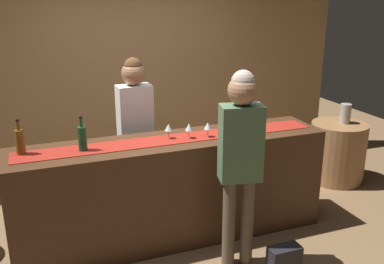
# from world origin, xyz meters

# --- Properties ---
(ground_plane) EXTENTS (10.00, 10.00, 0.00)m
(ground_plane) POSITION_xyz_m (0.00, 0.00, 0.00)
(ground_plane) COLOR brown
(back_wall) EXTENTS (6.00, 0.12, 2.90)m
(back_wall) POSITION_xyz_m (0.00, 1.90, 1.45)
(back_wall) COLOR tan
(back_wall) RESTS_ON ground
(bar_counter) EXTENTS (2.90, 0.60, 0.99)m
(bar_counter) POSITION_xyz_m (0.00, 0.00, 0.50)
(bar_counter) COLOR #472B19
(bar_counter) RESTS_ON ground
(counter_runner_cloth) EXTENTS (2.76, 0.28, 0.01)m
(counter_runner_cloth) POSITION_xyz_m (0.00, 0.00, 1.00)
(counter_runner_cloth) COLOR maroon
(counter_runner_cloth) RESTS_ON bar_counter
(wine_bottle_green) EXTENTS (0.07, 0.07, 0.30)m
(wine_bottle_green) POSITION_xyz_m (-0.79, -0.01, 1.11)
(wine_bottle_green) COLOR #194723
(wine_bottle_green) RESTS_ON bar_counter
(wine_bottle_amber) EXTENTS (0.07, 0.07, 0.30)m
(wine_bottle_amber) POSITION_xyz_m (-1.28, 0.08, 1.11)
(wine_bottle_amber) COLOR brown
(wine_bottle_amber) RESTS_ON bar_counter
(wine_glass_near_customer) EXTENTS (0.07, 0.07, 0.14)m
(wine_glass_near_customer) POSITION_xyz_m (0.15, -0.03, 1.10)
(wine_glass_near_customer) COLOR silver
(wine_glass_near_customer) RESTS_ON bar_counter
(wine_glass_mid_counter) EXTENTS (0.07, 0.07, 0.14)m
(wine_glass_mid_counter) POSITION_xyz_m (0.32, -0.06, 1.10)
(wine_glass_mid_counter) COLOR silver
(wine_glass_mid_counter) RESTS_ON bar_counter
(wine_glass_far_end) EXTENTS (0.07, 0.07, 0.14)m
(wine_glass_far_end) POSITION_xyz_m (-0.03, 0.03, 1.10)
(wine_glass_far_end) COLOR silver
(wine_glass_far_end) RESTS_ON bar_counter
(bartender) EXTENTS (0.35, 0.23, 1.67)m
(bartender) POSITION_xyz_m (-0.20, 0.58, 1.03)
(bartender) COLOR #26262B
(bartender) RESTS_ON ground
(customer_sipping) EXTENTS (0.38, 0.27, 1.70)m
(customer_sipping) POSITION_xyz_m (0.38, -0.61, 1.05)
(customer_sipping) COLOR brown
(customer_sipping) RESTS_ON ground
(round_side_table) EXTENTS (0.68, 0.68, 0.74)m
(round_side_table) POSITION_xyz_m (2.34, 0.56, 0.37)
(round_side_table) COLOR #996B42
(round_side_table) RESTS_ON ground
(vase_on_side_table) EXTENTS (0.13, 0.13, 0.24)m
(vase_on_side_table) POSITION_xyz_m (2.41, 0.56, 0.86)
(vase_on_side_table) COLOR #A8A399
(vase_on_side_table) RESTS_ON round_side_table
(handbag) EXTENTS (0.28, 0.14, 0.22)m
(handbag) POSITION_xyz_m (0.71, -0.85, 0.11)
(handbag) COLOR black
(handbag) RESTS_ON ground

